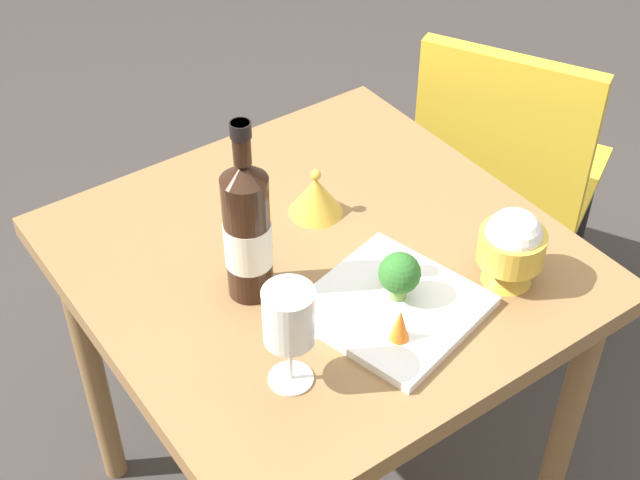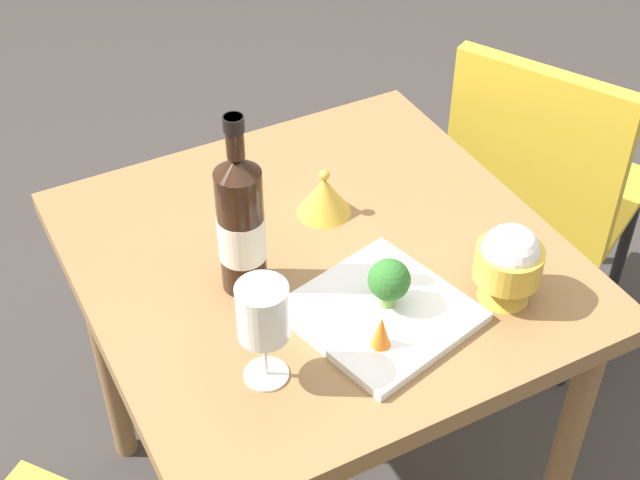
% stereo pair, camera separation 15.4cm
% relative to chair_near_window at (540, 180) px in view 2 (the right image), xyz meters
% --- Properties ---
extents(dining_table, '(0.80, 0.80, 0.74)m').
position_rel_chair_near_window_xyz_m(dining_table, '(-0.21, 0.68, 0.11)').
color(dining_table, olive).
rests_on(dining_table, ground_plane).
extents(chair_near_window, '(0.54, 0.54, 0.85)m').
position_rel_chair_near_window_xyz_m(chair_near_window, '(0.00, 0.00, 0.00)').
color(chair_near_window, gold).
rests_on(chair_near_window, ground_plane).
extents(wine_bottle, '(0.08, 0.08, 0.33)m').
position_rel_chair_near_window_xyz_m(wine_bottle, '(-0.22, 0.83, 0.34)').
color(wine_bottle, black).
rests_on(wine_bottle, dining_table).
extents(wine_glass, '(0.08, 0.08, 0.18)m').
position_rel_chair_near_window_xyz_m(wine_glass, '(-0.41, 0.88, 0.34)').
color(wine_glass, white).
rests_on(wine_glass, dining_table).
extents(rice_bowl, '(0.11, 0.11, 0.14)m').
position_rel_chair_near_window_xyz_m(rice_bowl, '(-0.44, 0.47, 0.29)').
color(rice_bowl, gold).
rests_on(rice_bowl, dining_table).
extents(rice_bowl_lid, '(0.10, 0.10, 0.09)m').
position_rel_chair_near_window_xyz_m(rice_bowl_lid, '(-0.11, 0.62, 0.25)').
color(rice_bowl_lid, gold).
rests_on(rice_bowl_lid, dining_table).
extents(serving_plate, '(0.30, 0.30, 0.02)m').
position_rel_chair_near_window_xyz_m(serving_plate, '(-0.39, 0.67, 0.22)').
color(serving_plate, white).
rests_on(serving_plate, dining_table).
extents(broccoli_floret, '(0.07, 0.07, 0.09)m').
position_rel_chair_near_window_xyz_m(broccoli_floret, '(-0.38, 0.65, 0.28)').
color(broccoli_floret, '#729E4C').
rests_on(broccoli_floret, serving_plate).
extents(carrot_garnish_left, '(0.03, 0.03, 0.06)m').
position_rel_chair_near_window_xyz_m(carrot_garnish_left, '(-0.45, 0.71, 0.26)').
color(carrot_garnish_left, orange).
rests_on(carrot_garnish_left, serving_plate).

